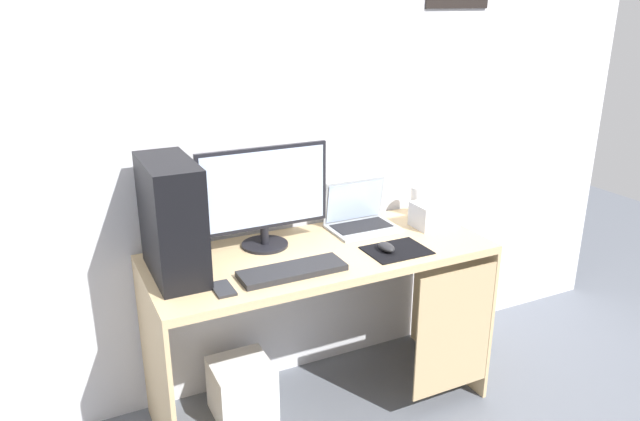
{
  "coord_description": "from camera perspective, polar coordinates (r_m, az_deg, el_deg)",
  "views": [
    {
      "loc": [
        -1.02,
        -2.09,
        1.78
      ],
      "look_at": [
        0.0,
        0.0,
        0.96
      ],
      "focal_mm": 33.52,
      "sensor_mm": 36.0,
      "label": 1
    }
  ],
  "objects": [
    {
      "name": "speaker",
      "position": [
        2.97,
        9.36,
        0.91
      ],
      "size": [
        0.08,
        0.08,
        0.14
      ],
      "primitive_type": "cylinder",
      "color": "white",
      "rests_on": "desk"
    },
    {
      "name": "subwoofer",
      "position": [
        2.82,
        -7.47,
        -16.52
      ],
      "size": [
        0.26,
        0.26,
        0.26
      ],
      "primitive_type": "cube",
      "color": "white",
      "rests_on": "ground_plane"
    },
    {
      "name": "keyboard",
      "position": [
        2.33,
        -2.65,
        -5.76
      ],
      "size": [
        0.42,
        0.14,
        0.02
      ],
      "primitive_type": "cube",
      "color": "#232326",
      "rests_on": "desk"
    },
    {
      "name": "monitor",
      "position": [
        2.5,
        -5.37,
        1.42
      ],
      "size": [
        0.57,
        0.2,
        0.44
      ],
      "color": "black",
      "rests_on": "desk"
    },
    {
      "name": "pc_tower",
      "position": [
        2.31,
        -13.97,
        -0.78
      ],
      "size": [
        0.18,
        0.4,
        0.45
      ],
      "primitive_type": "cube",
      "color": "black",
      "rests_on": "desk"
    },
    {
      "name": "projector",
      "position": [
        2.84,
        10.86,
        -0.35
      ],
      "size": [
        0.2,
        0.14,
        0.12
      ],
      "primitive_type": "cube",
      "color": "silver",
      "rests_on": "desk"
    },
    {
      "name": "cell_phone",
      "position": [
        2.23,
        -9.25,
        -7.4
      ],
      "size": [
        0.07,
        0.13,
        0.01
      ],
      "primitive_type": "cube",
      "color": "#232326",
      "rests_on": "desk"
    },
    {
      "name": "laptop",
      "position": [
        2.78,
        3.84,
        -0.76
      ],
      "size": [
        0.31,
        0.22,
        0.22
      ],
      "color": "#9EA3A8",
      "rests_on": "desk"
    },
    {
      "name": "ground_plane",
      "position": [
        2.93,
        -0.0,
        -17.95
      ],
      "size": [
        8.0,
        8.0,
        0.0
      ],
      "primitive_type": "plane",
      "color": "slate"
    },
    {
      "name": "mouse_left",
      "position": [
        2.53,
        6.36,
        -3.49
      ],
      "size": [
        0.06,
        0.1,
        0.03
      ],
      "primitive_type": "ellipsoid",
      "color": "#232326",
      "rests_on": "mousepad"
    },
    {
      "name": "desk",
      "position": [
        2.6,
        0.51,
        -7.09
      ],
      "size": [
        1.46,
        0.6,
        0.78
      ],
      "color": "tan",
      "rests_on": "ground_plane"
    },
    {
      "name": "mousepad",
      "position": [
        2.55,
        7.32,
        -3.79
      ],
      "size": [
        0.26,
        0.2,
        0.0
      ],
      "primitive_type": "cube",
      "color": "black",
      "rests_on": "desk"
    },
    {
      "name": "wall_back",
      "position": [
        2.68,
        -3.2,
        9.16
      ],
      "size": [
        4.0,
        0.05,
        2.6
      ],
      "color": "silver",
      "rests_on": "ground_plane"
    }
  ]
}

